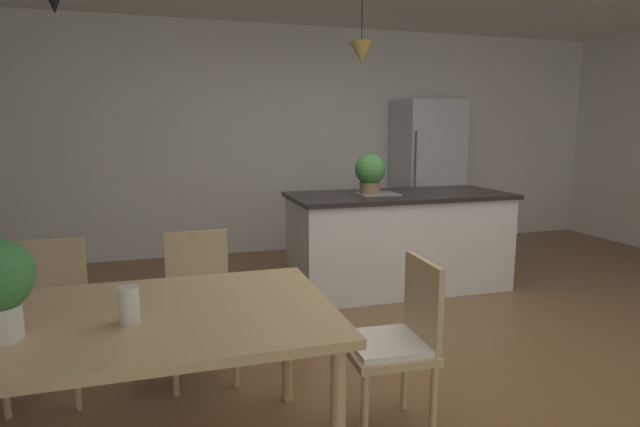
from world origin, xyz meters
name	(u,v)px	position (x,y,z in m)	size (l,w,h in m)	color
ground_plane	(438,354)	(0.00, 0.00, -0.02)	(10.00, 8.40, 0.04)	brown
wall_back_kitchen	(309,140)	(0.00, 3.26, 1.35)	(10.00, 0.12, 2.70)	white
dining_table	(109,332)	(-1.97, -0.74, 0.67)	(1.85, 1.03, 0.73)	tan
chair_far_right	(200,300)	(-1.55, 0.14, 0.47)	(0.41, 0.41, 0.87)	tan
chair_kitchen_end	(397,340)	(-0.67, -0.74, 0.47)	(0.42, 0.42, 0.87)	tan
chair_far_left	(48,314)	(-2.38, 0.14, 0.47)	(0.42, 0.42, 0.87)	tan
kitchen_island	(398,240)	(0.35, 1.39, 0.46)	(2.04, 0.89, 0.91)	silver
refrigerator	(426,175)	(1.42, 2.86, 0.92)	(0.75, 0.67, 1.83)	silver
pendant_over_island_main	(362,52)	(-0.05, 1.39, 2.14)	(0.21, 0.21, 0.65)	black
potted_plant_on_island	(370,172)	(0.05, 1.39, 1.10)	(0.28, 0.28, 0.37)	#8C664C
vase_on_dining_table	(129,305)	(-1.88, -0.83, 0.81)	(0.08, 0.08, 0.15)	silver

